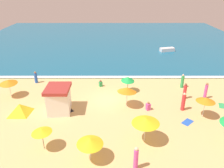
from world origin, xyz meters
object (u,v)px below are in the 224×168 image
Objects in this scene: beach_umbrella_3 at (126,90)px; small_boat_0 at (166,50)px; beach_umbrella_4 at (41,131)px; beachgoer_3 at (35,78)px; lifeguard_cabana at (58,99)px; beach_umbrella_5 at (205,99)px; beach_umbrella_8 at (7,82)px; beachgoer_8 at (184,91)px; beachgoer_6 at (205,91)px; beachgoer_7 at (135,158)px; beach_tent at (19,109)px; beach_umbrella_0 at (145,121)px; beachgoer_0 at (183,102)px; beachgoer_2 at (147,106)px; beachgoer_4 at (182,81)px; beach_umbrella_6 at (89,141)px; beachgoer_5 at (100,84)px; beach_umbrella_2 at (127,79)px.

beach_umbrella_3 reaches higher than small_boat_0.
beachgoer_3 is at bearing 109.98° from beach_umbrella_4.
lifeguard_cabana is 1.10× the size of beach_umbrella_5.
beach_umbrella_4 is 0.86× the size of beach_umbrella_8.
beachgoer_8 is (13.42, 8.12, -0.80)m from beach_umbrella_4.
beachgoer_6 is 0.68× the size of small_boat_0.
beach_tent is at bearing 146.81° from beachgoer_7.
lifeguard_cabana reaches higher than beach_umbrella_0.
beachgoer_0 is 0.69× the size of small_boat_0.
beachgoer_2 is 8.03m from beachgoer_7.
beach_umbrella_3 reaches higher than beachgoer_4.
beachgoer_6 reaches higher than beachgoer_2.
beach_umbrella_3 is at bearing 68.05° from beach_umbrella_6.
lifeguard_cabana is 7.03m from beachgoer_5.
beachgoer_8 is at bearing -15.38° from beach_umbrella_2.
beachgoer_7 is (-0.21, -11.84, -0.75)m from beach_umbrella_2.
lifeguard_cabana is 1.44× the size of beachgoer_8.
beachgoer_7 is (-5.57, -7.74, -0.01)m from beachgoer_0.
beach_umbrella_8 is 22.02m from beachgoer_6.
beachgoer_0 is 3.56m from beachgoer_2.
beach_tent is (-3.80, -0.52, -0.81)m from lifeguard_cabana.
beachgoer_5 is at bearing 155.62° from beach_umbrella_2.
beachgoer_6 is at bearing -10.96° from beach_umbrella_2.
beach_umbrella_8 is 19.02m from beachgoer_0.
beach_umbrella_8 is at bearing 124.20° from beach_tent.
beach_umbrella_3 is 1.47× the size of beachgoer_8.
beach_umbrella_0 is 1.35× the size of beachgoer_6.
beachgoer_7 is 0.66× the size of small_boat_0.
beach_tent is at bearing -132.41° from small_boat_0.
beach_umbrella_4 is (-6.88, -6.48, -0.24)m from beach_umbrella_3.
beach_umbrella_8 is (-6.27, 3.12, 0.45)m from lifeguard_cabana.
beach_umbrella_6 is (3.73, -6.74, 0.34)m from lifeguard_cabana.
beach_umbrella_2 reaches higher than beachgoer_0.
beach_umbrella_6 is at bearing -39.53° from beach_tent.
small_boat_0 is (7.73, 25.48, -1.62)m from beach_umbrella_0.
beach_umbrella_3 is at bearing -147.60° from beachgoer_4.
lifeguard_cabana is 3.92m from beach_tent.
beach_umbrella_3 is at bearing 7.85° from lifeguard_cabana.
lifeguard_cabana reaches higher than beach_umbrella_6.
small_boat_0 is (-0.07, 18.14, -0.50)m from beachgoer_6.
beachgoer_8 is at bearing -18.60° from beachgoer_5.
beach_umbrella_0 is at bearing -85.03° from beach_umbrella_2.
lifeguard_cabana is 6.92m from beach_umbrella_3.
beach_umbrella_2 reaches higher than beachgoer_2.
beach_umbrella_0 is 5.28m from beachgoer_2.
beachgoer_4 is (17.76, 5.99, 0.27)m from beach_tent.
beach_umbrella_8 reaches higher than beachgoer_6.
beachgoer_0 is 9.54m from beachgoer_7.
beach_umbrella_6 is at bearing -127.10° from beachgoer_2.
beach_umbrella_8 is at bearing -114.61° from beachgoer_3.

